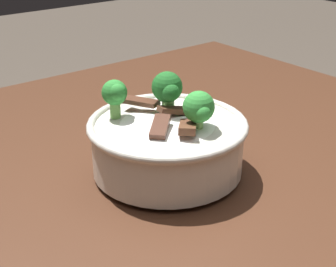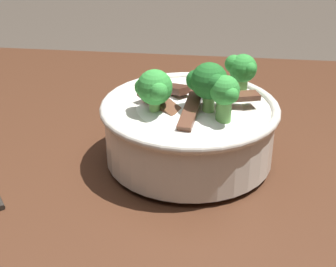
{
  "view_description": "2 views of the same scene",
  "coord_description": "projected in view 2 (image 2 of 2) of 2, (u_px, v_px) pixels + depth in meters",
  "views": [
    {
      "loc": [
        0.39,
        -0.48,
        1.14
      ],
      "look_at": [
        -0.12,
        -0.08,
        0.83
      ],
      "focal_mm": 53.14,
      "sensor_mm": 36.0,
      "label": 1
    },
    {
      "loc": [
        -0.17,
        0.54,
        1.13
      ],
      "look_at": [
        -0.1,
        -0.07,
        0.81
      ],
      "focal_mm": 55.47,
      "sensor_mm": 36.0,
      "label": 2
    }
  ],
  "objects": [
    {
      "name": "dining_table",
      "position": [
        90.0,
        247.0,
        0.71
      ],
      "size": [
        1.31,
        1.03,
        0.77
      ],
      "color": "#472819",
      "rests_on": "ground"
    },
    {
      "name": "rice_bowl",
      "position": [
        190.0,
        123.0,
        0.69
      ],
      "size": [
        0.24,
        0.24,
        0.15
      ],
      "color": "silver",
      "rests_on": "dining_table"
    }
  ]
}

